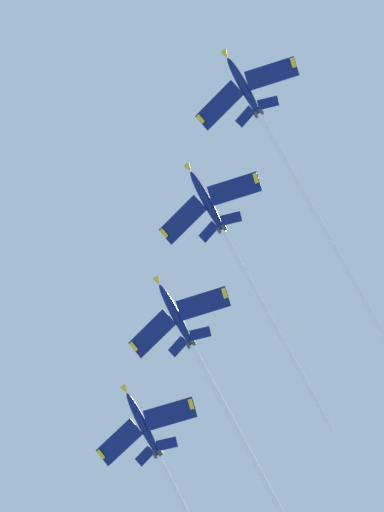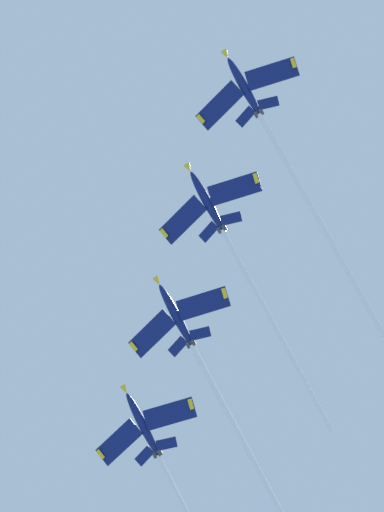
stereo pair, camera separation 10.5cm
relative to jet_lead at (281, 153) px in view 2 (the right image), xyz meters
The scene contains 4 objects.
jet_lead is the anchor object (origin of this frame).
jet_second 17.85m from the jet_lead, 129.96° to the left, with size 24.75×42.01×27.02m.
jet_third 41.20m from the jet_lead, 116.86° to the left, with size 28.30×49.22×30.60m.
jet_fourth 58.11m from the jet_lead, 119.96° to the left, with size 26.95×46.91×28.67m.
Camera 2 is at (3.91, -12.57, 1.88)m, focal length 63.41 mm.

